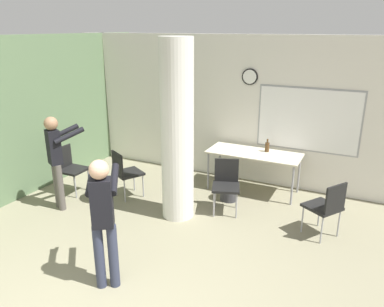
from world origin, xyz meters
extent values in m
cube|color=#5B7551|center=(-3.50, 2.50, 1.40)|extent=(0.12, 7.00, 2.80)
cube|color=silver|center=(0.00, 5.06, 1.40)|extent=(8.00, 0.12, 2.80)
cylinder|color=black|center=(-0.09, 4.99, 2.05)|extent=(0.30, 0.03, 0.30)
cylinder|color=white|center=(-0.09, 4.97, 2.05)|extent=(0.26, 0.01, 0.25)
cube|color=#99999E|center=(1.02, 5.00, 1.35)|extent=(1.81, 0.01, 1.16)
cube|color=white|center=(1.02, 4.99, 1.35)|extent=(1.75, 0.02, 1.10)
cylinder|color=silver|center=(-0.60, 3.09, 1.40)|extent=(0.51, 0.51, 2.80)
cube|color=beige|center=(0.20, 4.55, 0.73)|extent=(1.68, 0.69, 0.03)
cylinder|color=gray|center=(-0.58, 4.26, 0.36)|extent=(0.04, 0.04, 0.72)
cylinder|color=gray|center=(0.98, 4.26, 0.36)|extent=(0.04, 0.04, 0.72)
cylinder|color=gray|center=(-0.58, 4.83, 0.36)|extent=(0.04, 0.04, 0.72)
cylinder|color=gray|center=(0.98, 4.83, 0.36)|extent=(0.04, 0.04, 0.72)
cylinder|color=#4C3319|center=(0.39, 4.71, 0.83)|extent=(0.08, 0.08, 0.17)
cylinder|color=#4C3319|center=(0.39, 4.71, 0.95)|extent=(0.03, 0.03, 0.07)
cylinder|color=#38383D|center=(-0.06, 3.98, 0.18)|extent=(0.31, 0.31, 0.37)
cube|color=black|center=(1.57, 3.46, 0.45)|extent=(0.61, 0.61, 0.04)
cube|color=black|center=(1.74, 3.35, 0.67)|extent=(0.24, 0.35, 0.40)
cylinder|color=#99999E|center=(1.51, 3.71, 0.21)|extent=(0.02, 0.02, 0.43)
cylinder|color=#99999E|center=(1.32, 3.41, 0.21)|extent=(0.02, 0.02, 0.43)
cylinder|color=#99999E|center=(1.81, 3.52, 0.21)|extent=(0.02, 0.02, 0.43)
cylinder|color=#99999E|center=(1.62, 3.21, 0.21)|extent=(0.02, 0.02, 0.43)
cube|color=black|center=(-1.72, 3.33, 0.45)|extent=(0.60, 0.60, 0.04)
cube|color=black|center=(-1.82, 3.15, 0.67)|extent=(0.36, 0.22, 0.40)
cylinder|color=#99999E|center=(-1.48, 3.40, 0.21)|extent=(0.02, 0.02, 0.43)
cylinder|color=#99999E|center=(-1.79, 3.58, 0.21)|extent=(0.02, 0.02, 0.43)
cylinder|color=#99999E|center=(-1.65, 3.09, 0.21)|extent=(0.02, 0.02, 0.43)
cylinder|color=#99999E|center=(-1.97, 3.26, 0.21)|extent=(0.02, 0.02, 0.43)
cube|color=black|center=(0.06, 3.50, 0.45)|extent=(0.56, 0.56, 0.04)
cube|color=black|center=(-0.01, 3.70, 0.67)|extent=(0.38, 0.16, 0.40)
cylinder|color=#99999E|center=(-0.05, 3.27, 0.21)|extent=(0.02, 0.02, 0.43)
cylinder|color=#99999E|center=(0.29, 3.39, 0.21)|extent=(0.02, 0.02, 0.43)
cylinder|color=#99999E|center=(-0.17, 3.61, 0.21)|extent=(0.02, 0.02, 0.43)
cylinder|color=#99999E|center=(0.17, 3.73, 0.21)|extent=(0.02, 0.02, 0.43)
cube|color=black|center=(-2.73, 3.02, 0.45)|extent=(0.45, 0.45, 0.04)
cube|color=black|center=(-2.93, 3.01, 0.67)|extent=(0.04, 0.40, 0.40)
cylinder|color=#99999E|center=(-2.54, 2.84, 0.21)|extent=(0.02, 0.02, 0.43)
cylinder|color=#99999E|center=(-2.55, 3.20, 0.21)|extent=(0.02, 0.02, 0.43)
cylinder|color=#99999E|center=(-2.90, 2.83, 0.21)|extent=(0.02, 0.02, 0.43)
cylinder|color=#99999E|center=(-2.91, 3.19, 0.21)|extent=(0.02, 0.02, 0.43)
cylinder|color=#2D3347|center=(-0.45, 1.20, 0.40)|extent=(0.12, 0.12, 0.80)
cylinder|color=#2D3347|center=(-0.58, 1.11, 0.40)|extent=(0.12, 0.12, 0.80)
cube|color=black|center=(-0.51, 1.16, 1.09)|extent=(0.30, 0.28, 0.57)
sphere|color=tan|center=(-0.51, 1.16, 1.48)|extent=(0.22, 0.22, 0.22)
cylinder|color=black|center=(-0.53, 1.42, 1.27)|extent=(0.34, 0.47, 0.23)
cylinder|color=black|center=(-0.75, 1.28, 1.27)|extent=(0.34, 0.47, 0.23)
cube|color=white|center=(-0.87, 1.47, 1.27)|extent=(0.10, 0.13, 0.04)
cylinder|color=#514C47|center=(-2.45, 2.40, 0.40)|extent=(0.12, 0.12, 0.80)
cylinder|color=#514C47|center=(-2.59, 2.47, 0.40)|extent=(0.12, 0.12, 0.80)
cube|color=black|center=(-2.52, 2.44, 1.08)|extent=(0.29, 0.27, 0.57)
sphere|color=#997051|center=(-2.52, 2.44, 1.47)|extent=(0.22, 0.22, 0.22)
cylinder|color=black|center=(-2.30, 2.58, 1.27)|extent=(0.31, 0.48, 0.23)
cylinder|color=black|center=(-2.52, 2.70, 1.27)|extent=(0.31, 0.48, 0.23)
camera|label=1|loc=(2.01, -1.75, 2.93)|focal=35.00mm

